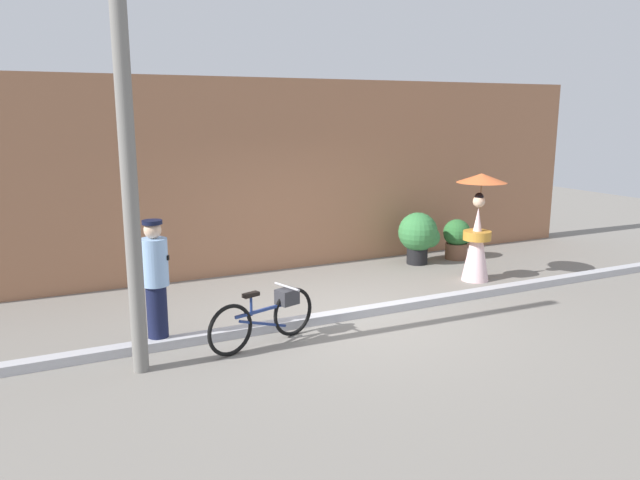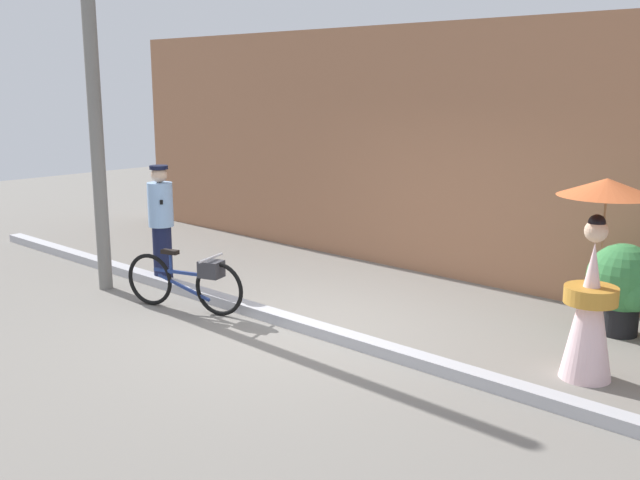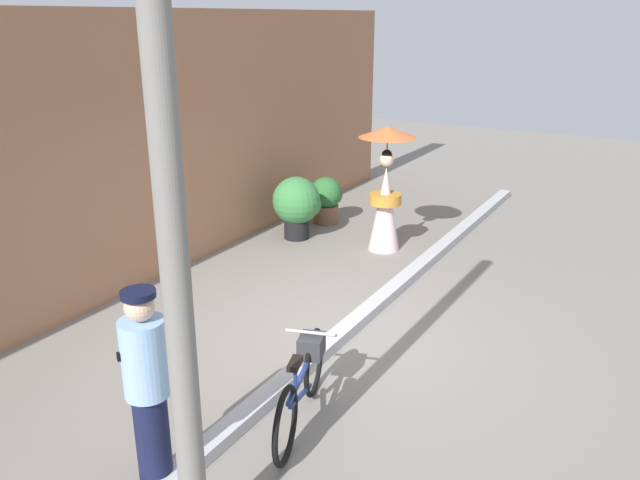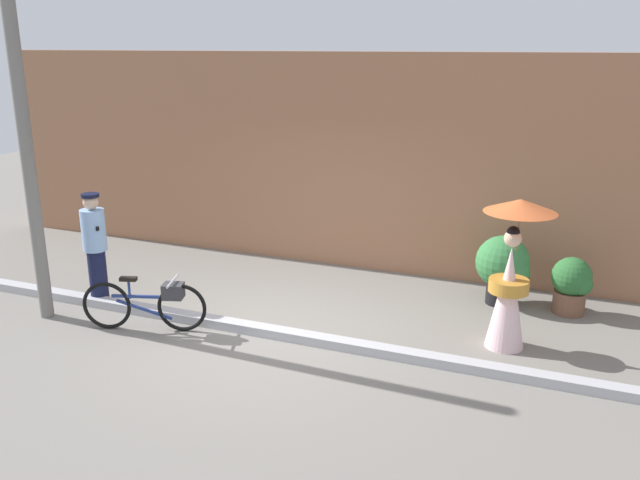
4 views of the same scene
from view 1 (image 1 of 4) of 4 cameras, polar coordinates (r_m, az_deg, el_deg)
The scene contains 9 objects.
ground_plane at distance 9.01m, azimuth 3.07°, elevation -7.21°, with size 30.00×30.00×0.00m, color gray.
building_wall at distance 11.50m, azimuth -4.63°, elevation 6.00°, with size 14.00×0.40×3.54m, color #9E6B4C.
sidewalk_curb at distance 8.99m, azimuth 3.07°, elevation -6.85°, with size 14.00×0.20×0.12m, color #B2B2B7.
bicycle_near_officer at distance 7.93m, azimuth -4.90°, elevation -6.98°, with size 1.61×0.63×0.74m.
person_officer at distance 7.96m, azimuth -15.12°, elevation -3.64°, with size 0.35×0.34×1.64m.
person_with_parasol at distance 11.06m, azimuth 14.54°, elevation 1.31°, with size 0.87×0.87×1.90m.
potted_plant_by_door at distance 12.69m, azimuth 12.72°, elevation 0.22°, with size 0.56×0.55×0.82m.
potted_plant_small at distance 12.11m, azimuth 9.26°, elevation 0.48°, with size 0.79×0.77×1.02m.
utility_pole at distance 6.96m, azimuth -17.49°, elevation 6.85°, with size 0.18×0.18×4.80m, color slate.
Camera 1 is at (-4.12, -7.44, 2.95)m, focal length 34.26 mm.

